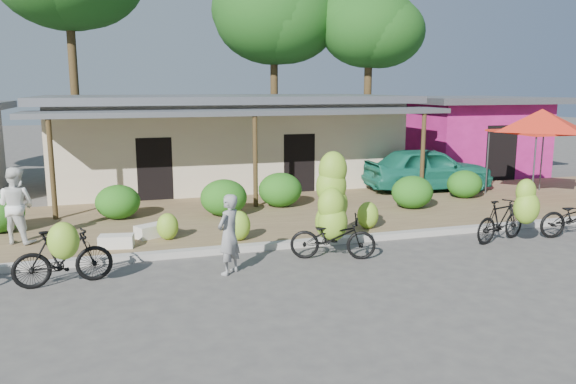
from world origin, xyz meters
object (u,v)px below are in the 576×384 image
bike_center (332,215)px  vendor (229,234)px  bike_right (508,216)px  red_canopy (542,121)px  sack_far (116,241)px  bystander (16,205)px  sack_near (154,230)px  tree_near_right (365,26)px  bike_left (63,255)px  teal_van (428,169)px  tree_center_right (269,14)px

bike_center → vendor: 2.47m
bike_right → bike_center: bearing=69.2°
red_canopy → sack_far: bearing=-171.2°
bystander → red_canopy: bearing=-147.7°
vendor → bystander: bearing=-80.1°
red_canopy → sack_near: size_ratio=4.12×
tree_near_right → bystander: tree_near_right is taller
sack_near → vendor: bearing=-66.0°
bike_left → teal_van: 12.94m
bike_center → bike_right: bearing=-74.7°
sack_near → sack_far: size_ratio=1.13×
sack_near → sack_far: 1.12m
red_canopy → bike_center: (-8.51, -3.63, -1.71)m
red_canopy → bike_right: (-4.19, -3.94, -1.94)m
tree_center_right → teal_van: (3.05, -9.61, -6.17)m
vendor → bike_center: bearing=150.1°
tree_center_right → bike_left: size_ratio=5.01×
sack_near → teal_van: teal_van is taller
sack_far → teal_van: (10.40, 4.25, 0.62)m
tree_near_right → bike_center: 16.07m
sack_far → teal_van: size_ratio=0.17×
tree_center_right → sack_far: tree_center_right is taller
bystander → tree_center_right: bearing=-97.9°
vendor → bike_right: bearing=139.0°
bike_right → tree_center_right: bearing=-11.2°
bike_center → vendor: (-2.40, -0.57, -0.09)m
tree_near_right → teal_van: bearing=-97.1°
red_canopy → bike_left: size_ratio=1.91×
sack_near → sack_far: sack_near is taller
bike_right → vendor: 6.73m
sack_near → vendor: vendor is taller
tree_center_right → tree_near_right: tree_center_right is taller
tree_center_right → bike_right: 17.08m
red_canopy → bike_center: size_ratio=1.54×
sack_near → bystander: size_ratio=0.48×
bike_left → tree_near_right: bearing=-49.6°
bike_right → teal_van: 6.35m
bike_left → bike_right: bike_right is taller
sack_near → red_canopy: bearing=6.2°
tree_near_right → vendor: tree_near_right is taller
tree_center_right → tree_near_right: bearing=-26.6°
bike_left → bike_center: 5.50m
bike_left → teal_van: teal_van is taller
tree_center_right → tree_near_right: (4.00, -2.00, -0.61)m
tree_near_right → vendor: (-9.20, -14.03, -5.63)m
tree_near_right → bike_center: size_ratio=3.60×
bike_right → bike_left: bearing=73.8°
red_canopy → sack_far: size_ratio=4.67×
bike_center → bike_left: bearing=113.6°
sack_near → bystander: bearing=173.4°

